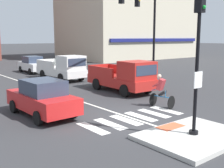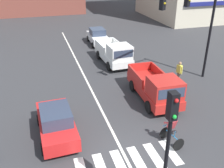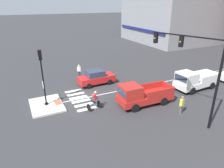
{
  "view_description": "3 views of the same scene",
  "coord_description": "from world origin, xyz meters",
  "views": [
    {
      "loc": [
        -8.08,
        -8.79,
        3.49
      ],
      "look_at": [
        1.42,
        3.14,
        0.95
      ],
      "focal_mm": 44.81,
      "sensor_mm": 36.0,
      "label": 1
    },
    {
      "loc": [
        -3.32,
        -8.49,
        8.29
      ],
      "look_at": [
        0.52,
        4.14,
        1.87
      ],
      "focal_mm": 40.99,
      "sensor_mm": 36.0,
      "label": 2
    },
    {
      "loc": [
        17.25,
        -5.07,
        8.76
      ],
      "look_at": [
        1.33,
        2.71,
        1.56
      ],
      "focal_mm": 32.59,
      "sensor_mm": 36.0,
      "label": 3
    }
  ],
  "objects": [
    {
      "name": "crosswalk_stripe_d",
      "position": [
        0.43,
        -0.14,
        0.0
      ],
      "size": [
        0.44,
        1.8,
        0.01
      ],
      "primitive_type": "cube",
      "color": "silver",
      "rests_on": "ground"
    },
    {
      "name": "lane_centre_line",
      "position": [
        -0.05,
        10.0,
        0.0
      ],
      "size": [
        0.14,
        28.0,
        0.01
      ],
      "primitive_type": "cube",
      "color": "silver",
      "rests_on": "ground"
    },
    {
      "name": "crosswalk_stripe_e",
      "position": [
        1.3,
        -0.14,
        0.0
      ],
      "size": [
        0.44,
        1.8,
        0.01
      ],
      "primitive_type": "cube",
      "color": "silver",
      "rests_on": "ground"
    },
    {
      "name": "cyclist",
      "position": [
        2.45,
        0.46,
        0.87
      ],
      "size": [
        0.84,
        1.19,
        1.68
      ],
      "color": "black",
      "rests_on": "ground"
    },
    {
      "name": "pickup_truck_white_eastbound_far",
      "position": [
        3.02,
        11.52,
        0.98
      ],
      "size": [
        2.22,
        5.18,
        2.08
      ],
      "color": "white",
      "rests_on": "ground"
    },
    {
      "name": "traffic_light_mast",
      "position": [
        7.26,
        6.49,
        4.7
      ],
      "size": [
        5.3,
        2.0,
        6.74
      ],
      "color": "black",
      "rests_on": "ground"
    },
    {
      "name": "car_red_westbound_near",
      "position": [
        -2.89,
        2.76,
        0.81
      ],
      "size": [
        1.95,
        4.16,
        1.64
      ],
      "color": "red",
      "rests_on": "ground"
    },
    {
      "name": "pickup_truck_red_eastbound_mid",
      "position": [
        3.56,
        4.5,
        0.98
      ],
      "size": [
        2.18,
        5.16,
        2.08
      ],
      "color": "red",
      "rests_on": "ground"
    },
    {
      "name": "car_white_eastbound_distant",
      "position": [
        3.11,
        18.02,
        0.81
      ],
      "size": [
        1.89,
        4.12,
        1.64
      ],
      "color": "white",
      "rests_on": "ground"
    },
    {
      "name": "signal_pole",
      "position": [
        0.0,
        -3.24,
        3.14
      ],
      "size": [
        0.44,
        0.38,
        4.98
      ],
      "color": "black",
      "rests_on": "traffic_island"
    },
    {
      "name": "crosswalk_stripe_c",
      "position": [
        -0.43,
        -0.14,
        0.0
      ],
      "size": [
        0.44,
        1.8,
        0.01
      ],
      "primitive_type": "cube",
      "color": "silver",
      "rests_on": "ground"
    },
    {
      "name": "crosswalk_stripe_b",
      "position": [
        -1.3,
        -0.14,
        0.0
      ],
      "size": [
        0.44,
        1.8,
        0.01
      ],
      "primitive_type": "cube",
      "color": "silver",
      "rests_on": "ground"
    },
    {
      "name": "crosswalk_stripe_f",
      "position": [
        2.17,
        -0.14,
        0.0
      ],
      "size": [
        0.44,
        1.8,
        0.01
      ],
      "primitive_type": "cube",
      "color": "silver",
      "rests_on": "ground"
    },
    {
      "name": "ground_plane",
      "position": [
        0.0,
        0.0,
        0.0
      ],
      "size": [
        300.0,
        300.0,
        0.0
      ],
      "primitive_type": "plane",
      "color": "#333335"
    },
    {
      "name": "pedestrian_waiting_far_side",
      "position": [
        6.43,
        6.61,
        0.98
      ],
      "size": [
        0.32,
        0.53,
        1.67
      ],
      "color": "#6B6051",
      "rests_on": "ground"
    }
  ]
}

